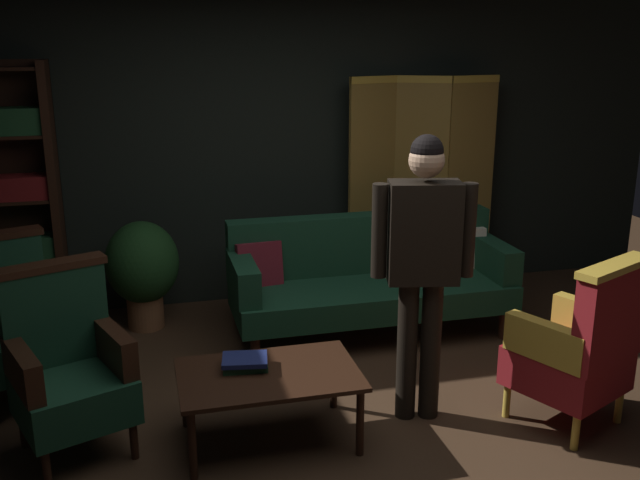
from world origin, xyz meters
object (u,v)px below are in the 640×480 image
velvet_couch (368,275)px  potted_plant (143,267)px  folding_screen (421,184)px  book_navy_cloth (245,360)px  standing_figure (423,253)px  book_green_cloth (245,365)px  coffee_table (269,380)px  armchair_wing_right (68,367)px  armchair_wing_left (7,324)px  armchair_gilt_accent (579,348)px

velvet_couch → potted_plant: bearing=163.6°
folding_screen → book_navy_cloth: (-1.84, -2.01, -0.51)m
velvet_couch → potted_plant: velvet_couch is taller
standing_figure → book_navy_cloth: size_ratio=6.81×
folding_screen → book_green_cloth: folding_screen is taller
coffee_table → armchair_wing_right: size_ratio=0.96×
velvet_couch → book_green_cloth: (-1.15, -1.29, -0.01)m
armchair_wing_left → potted_plant: (0.83, 0.95, 0.00)m
velvet_couch → standing_figure: bearing=-95.1°
armchair_wing_left → book_green_cloth: 1.60m
coffee_table → book_navy_cloth: book_navy_cloth is taller
coffee_table → armchair_wing_right: (-1.07, 0.19, 0.12)m
folding_screen → armchair_wing_left: 3.45m
standing_figure → folding_screen: bearing=68.2°
armchair_wing_left → book_green_cloth: bearing=-31.5°
potted_plant → book_green_cloth: size_ratio=3.46×
potted_plant → standing_figure: bearing=-49.3°
armchair_gilt_accent → potted_plant: 3.22m
book_green_cloth → velvet_couch: bearing=48.4°
folding_screen → velvet_couch: folding_screen is taller
book_green_cloth → book_navy_cloth: 0.03m
armchair_wing_right → standing_figure: 2.05m
velvet_couch → potted_plant: (-1.68, 0.49, 0.04)m
coffee_table → standing_figure: standing_figure is taller
velvet_couch → armchair_wing_left: bearing=-169.6°
coffee_table → book_green_cloth: 0.16m
velvet_couch → coffee_table: 1.72m
potted_plant → armchair_gilt_accent: bearing=-41.5°
folding_screen → book_green_cloth: 2.78m
folding_screen → coffee_table: 2.78m
armchair_gilt_accent → armchair_wing_left: 3.45m
folding_screen → armchair_wing_left: folding_screen is taller
coffee_table → armchair_gilt_accent: bearing=-8.7°
velvet_couch → book_navy_cloth: size_ratio=8.48×
armchair_gilt_accent → potted_plant: (-2.41, 2.13, 0.00)m
armchair_gilt_accent → armchair_wing_right: same height
armchair_gilt_accent → armchair_wing_right: 2.87m
potted_plant → velvet_couch: bearing=-16.4°
folding_screen → coffee_table: (-1.73, -2.09, -0.61)m
coffee_table → armchair_gilt_accent: (1.76, -0.27, 0.12)m
armchair_wing_left → potted_plant: size_ratio=1.22×
coffee_table → armchair_gilt_accent: size_ratio=0.96×
armchair_gilt_accent → armchair_wing_right: bearing=170.7°
book_navy_cloth → armchair_wing_right: bearing=173.2°
folding_screen → armchair_wing_right: size_ratio=1.83×
velvet_couch → potted_plant: size_ratio=2.48×
folding_screen → velvet_couch: size_ratio=0.90×
standing_figure → armchair_wing_right: bearing=175.9°
coffee_table → book_green_cloth: (-0.12, 0.08, 0.07)m
velvet_couch → armchair_wing_left: size_ratio=2.04×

